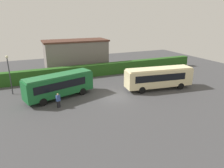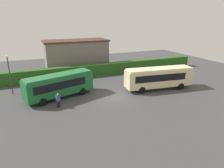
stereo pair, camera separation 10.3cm
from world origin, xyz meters
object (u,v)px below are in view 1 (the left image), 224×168
Objects in this scene: person_right at (165,77)px; lamppost at (9,71)px; bus_cream at (159,77)px; traffic_cone at (88,81)px; person_left at (58,100)px; person_center at (160,78)px; bus_green at (59,85)px.

lamppost is at bearing -171.06° from person_right.
lamppost reaches higher than person_right.
traffic_cone is at bearing 147.25° from bus_cream.
traffic_cone is at bearing 120.88° from person_left.
person_center is 22.43m from lamppost.
person_center is 0.87× the size of person_right.
bus_cream is 3.37m from person_right.
person_left is 9.16m from lamppost.
lamppost is (-11.37, -1.06, 3.14)m from traffic_cone.
person_left is 0.93× the size of person_right.
bus_green is 3.32m from person_left.
lamppost is (-20.15, 6.29, 1.57)m from bus_cream.
bus_cream reaches higher than traffic_cone.
person_right is 3.23× the size of traffic_cone.
person_right is at bearing -18.81° from bus_green.
traffic_cone is 0.11× the size of lamppost.
person_center is at bearing -18.33° from bus_green.
person_center is at bearing -169.75° from person_right.
traffic_cone is at bearing -3.31° from person_center.
person_left reaches higher than traffic_cone.
bus_cream is 11.56m from traffic_cone.
person_right is at bearing -25.47° from traffic_cone.
bus_green is 7.35m from lamppost.
traffic_cone is (-10.51, 5.29, -0.59)m from person_center.
bus_green is 15.93m from person_center.
person_center is (15.90, -0.26, -0.98)m from bus_green.
bus_green reaches higher than person_center.
traffic_cone is at bearing 174.37° from person_right.
lamppost reaches higher than person_left.
bus_green is at bearing -136.96° from traffic_cone.
person_center is 11.78m from traffic_cone.
bus_green reaches higher than person_left.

